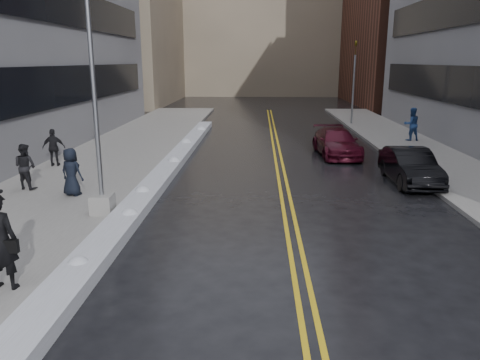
# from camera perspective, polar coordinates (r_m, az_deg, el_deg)

# --- Properties ---
(ground) EXTENTS (160.00, 160.00, 0.00)m
(ground) POSITION_cam_1_polar(r_m,az_deg,el_deg) (12.66, -4.77, -7.75)
(ground) COLOR black
(ground) RESTS_ON ground
(sidewalk_west) EXTENTS (5.50, 50.00, 0.15)m
(sidewalk_west) POSITION_cam_1_polar(r_m,az_deg,el_deg) (23.30, -15.91, 2.22)
(sidewalk_west) COLOR gray
(sidewalk_west) RESTS_ON ground
(sidewalk_east) EXTENTS (4.00, 50.00, 0.15)m
(sidewalk_east) POSITION_cam_1_polar(r_m,az_deg,el_deg) (23.70, 23.26, 1.80)
(sidewalk_east) COLOR gray
(sidewalk_east) RESTS_ON ground
(lane_line_left) EXTENTS (0.12, 50.00, 0.01)m
(lane_line_left) POSITION_cam_1_polar(r_m,az_deg,el_deg) (22.16, 4.43, 1.94)
(lane_line_left) COLOR gold
(lane_line_left) RESTS_ON ground
(lane_line_right) EXTENTS (0.12, 50.00, 0.01)m
(lane_line_right) POSITION_cam_1_polar(r_m,az_deg,el_deg) (22.18, 5.21, 1.94)
(lane_line_right) COLOR gold
(lane_line_right) RESTS_ON ground
(snow_ridge) EXTENTS (0.90, 30.00, 0.34)m
(snow_ridge) POSITION_cam_1_polar(r_m,az_deg,el_deg) (20.55, -8.86, 1.30)
(snow_ridge) COLOR silver
(snow_ridge) RESTS_ON ground
(building_west_far) EXTENTS (14.00, 22.00, 18.00)m
(building_west_far) POSITION_cam_1_polar(r_m,az_deg,el_deg) (58.33, -15.41, 18.05)
(building_west_far) COLOR gray
(building_west_far) RESTS_ON ground
(building_far) EXTENTS (36.00, 16.00, 22.00)m
(building_far) POSITION_cam_1_polar(r_m,az_deg,el_deg) (71.91, 2.88, 19.33)
(building_far) COLOR gray
(building_far) RESTS_ON ground
(lamppost) EXTENTS (0.65, 0.65, 7.62)m
(lamppost) POSITION_cam_1_polar(r_m,az_deg,el_deg) (14.63, -16.99, 5.01)
(lamppost) COLOR gray
(lamppost) RESTS_ON sidewalk_west
(fire_hydrant) EXTENTS (0.26, 0.26, 0.73)m
(fire_hydrant) POSITION_cam_1_polar(r_m,az_deg,el_deg) (23.27, 21.07, 2.99)
(fire_hydrant) COLOR maroon
(fire_hydrant) RESTS_ON sidewalk_east
(traffic_signal) EXTENTS (0.16, 0.20, 6.00)m
(traffic_signal) POSITION_cam_1_polar(r_m,az_deg,el_deg) (36.34, 13.71, 11.83)
(traffic_signal) COLOR gray
(traffic_signal) RESTS_ON sidewalk_east
(pedestrian_fedora) EXTENTS (0.78, 0.54, 2.06)m
(pedestrian_fedora) POSITION_cam_1_polar(r_m,az_deg,el_deg) (10.78, -27.20, -6.67)
(pedestrian_fedora) COLOR black
(pedestrian_fedora) RESTS_ON sidewalk_west
(pedestrian_b) EXTENTS (0.96, 0.84, 1.69)m
(pedestrian_b) POSITION_cam_1_polar(r_m,az_deg,el_deg) (18.84, -24.72, 1.51)
(pedestrian_b) COLOR black
(pedestrian_b) RESTS_ON sidewalk_west
(pedestrian_c) EXTENTS (0.95, 0.77, 1.68)m
(pedestrian_c) POSITION_cam_1_polar(r_m,az_deg,el_deg) (17.30, -19.88, 0.93)
(pedestrian_c) COLOR black
(pedestrian_c) RESTS_ON sidewalk_west
(pedestrian_d) EXTENTS (1.03, 0.56, 1.67)m
(pedestrian_d) POSITION_cam_1_polar(r_m,az_deg,el_deg) (22.51, -21.74, 3.70)
(pedestrian_d) COLOR black
(pedestrian_d) RESTS_ON sidewalk_west
(pedestrian_east) EXTENTS (1.06, 0.89, 1.93)m
(pedestrian_east) POSITION_cam_1_polar(r_m,az_deg,el_deg) (29.52, 20.18, 6.41)
(pedestrian_east) COLOR navy
(pedestrian_east) RESTS_ON sidewalk_east
(car_black) EXTENTS (1.51, 4.25, 1.40)m
(car_black) POSITION_cam_1_polar(r_m,az_deg,el_deg) (19.63, 20.02, 1.56)
(car_black) COLOR black
(car_black) RESTS_ON ground
(car_maroon) EXTENTS (2.21, 4.81, 1.36)m
(car_maroon) POSITION_cam_1_polar(r_m,az_deg,el_deg) (24.51, 11.69, 4.50)
(car_maroon) COLOR #380815
(car_maroon) RESTS_ON ground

